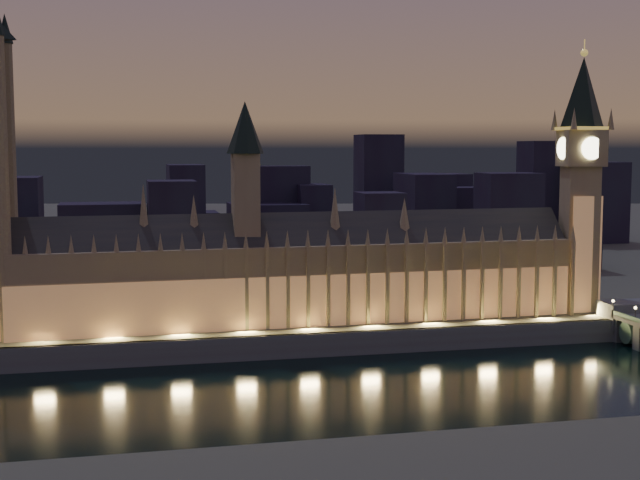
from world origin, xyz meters
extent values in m
plane|color=black|center=(0.00, 0.00, 0.00)|extent=(2000.00, 2000.00, 0.00)
cube|color=#464838|center=(0.00, 520.00, 4.00)|extent=(2000.00, 960.00, 8.00)
cube|color=#50524D|center=(0.00, 41.00, 4.00)|extent=(2000.00, 2.50, 8.00)
cube|color=olive|center=(0.02, 62.00, 22.00)|extent=(200.53, 26.24, 28.00)
cube|color=tan|center=(0.02, 51.75, 17.00)|extent=(200.00, 0.50, 18.00)
cube|color=black|center=(0.02, 62.00, 39.00)|extent=(200.41, 22.51, 16.26)
cube|color=olive|center=(-19.98, 62.00, 52.00)|extent=(9.00, 9.00, 32.00)
cone|color=black|center=(-19.98, 62.00, 77.00)|extent=(13.00, 13.00, 18.00)
cube|color=olive|center=(-99.98, 51.40, 22.00)|extent=(1.20, 1.20, 28.00)
cone|color=olive|center=(-99.98, 52.00, 39.00)|extent=(2.00, 2.00, 6.00)
cube|color=olive|center=(-92.84, 51.40, 22.00)|extent=(1.20, 1.20, 28.00)
cone|color=olive|center=(-92.84, 52.00, 39.00)|extent=(2.00, 2.00, 6.00)
cube|color=olive|center=(-85.70, 51.40, 22.00)|extent=(1.20, 1.20, 28.00)
cone|color=olive|center=(-85.70, 52.00, 39.00)|extent=(2.00, 2.00, 6.00)
cube|color=olive|center=(-78.55, 51.40, 22.00)|extent=(1.20, 1.20, 28.00)
cone|color=olive|center=(-78.55, 52.00, 39.00)|extent=(2.00, 2.00, 6.00)
cube|color=olive|center=(-71.41, 51.40, 22.00)|extent=(1.20, 1.20, 28.00)
cone|color=olive|center=(-71.41, 52.00, 39.00)|extent=(2.00, 2.00, 6.00)
cube|color=olive|center=(-64.27, 51.40, 22.00)|extent=(1.20, 1.20, 28.00)
cone|color=olive|center=(-64.27, 52.00, 39.00)|extent=(2.00, 2.00, 6.00)
cube|color=olive|center=(-57.12, 51.40, 22.00)|extent=(1.20, 1.20, 28.00)
cone|color=olive|center=(-57.12, 52.00, 39.00)|extent=(2.00, 2.00, 6.00)
cube|color=olive|center=(-49.98, 51.40, 22.00)|extent=(1.20, 1.20, 28.00)
cone|color=olive|center=(-49.98, 52.00, 39.00)|extent=(2.00, 2.00, 6.00)
cube|color=olive|center=(-42.84, 51.40, 22.00)|extent=(1.20, 1.20, 28.00)
cone|color=olive|center=(-42.84, 52.00, 39.00)|extent=(2.00, 2.00, 6.00)
cube|color=olive|center=(-35.70, 51.40, 22.00)|extent=(1.20, 1.20, 28.00)
cone|color=olive|center=(-35.70, 52.00, 39.00)|extent=(2.00, 2.00, 6.00)
cube|color=olive|center=(-28.55, 51.40, 22.00)|extent=(1.20, 1.20, 28.00)
cone|color=olive|center=(-28.55, 52.00, 39.00)|extent=(2.00, 2.00, 6.00)
cube|color=olive|center=(-21.41, 51.40, 22.00)|extent=(1.20, 1.20, 28.00)
cone|color=olive|center=(-21.41, 52.00, 39.00)|extent=(2.00, 2.00, 6.00)
cube|color=olive|center=(-14.27, 51.40, 22.00)|extent=(1.20, 1.20, 28.00)
cone|color=olive|center=(-14.27, 52.00, 39.00)|extent=(2.00, 2.00, 6.00)
cube|color=olive|center=(-7.12, 51.40, 22.00)|extent=(1.20, 1.20, 28.00)
cone|color=olive|center=(-7.12, 52.00, 39.00)|extent=(2.00, 2.00, 6.00)
cube|color=olive|center=(0.02, 51.40, 22.00)|extent=(1.20, 1.20, 28.00)
cone|color=olive|center=(0.02, 52.00, 39.00)|extent=(2.00, 2.00, 6.00)
cube|color=olive|center=(7.16, 51.40, 22.00)|extent=(1.20, 1.20, 28.00)
cone|color=olive|center=(7.16, 52.00, 39.00)|extent=(2.00, 2.00, 6.00)
cube|color=olive|center=(14.30, 51.40, 22.00)|extent=(1.20, 1.20, 28.00)
cone|color=olive|center=(14.30, 52.00, 39.00)|extent=(2.00, 2.00, 6.00)
cube|color=olive|center=(21.45, 51.40, 22.00)|extent=(1.20, 1.20, 28.00)
cone|color=olive|center=(21.45, 52.00, 39.00)|extent=(2.00, 2.00, 6.00)
cube|color=olive|center=(28.59, 51.40, 22.00)|extent=(1.20, 1.20, 28.00)
cone|color=olive|center=(28.59, 52.00, 39.00)|extent=(2.00, 2.00, 6.00)
cube|color=olive|center=(35.73, 51.40, 22.00)|extent=(1.20, 1.20, 28.00)
cone|color=olive|center=(35.73, 52.00, 39.00)|extent=(2.00, 2.00, 6.00)
cube|color=olive|center=(42.88, 51.40, 22.00)|extent=(1.20, 1.20, 28.00)
cone|color=olive|center=(42.88, 52.00, 39.00)|extent=(2.00, 2.00, 6.00)
cube|color=olive|center=(50.02, 51.40, 22.00)|extent=(1.20, 1.20, 28.00)
cone|color=olive|center=(50.02, 52.00, 39.00)|extent=(2.00, 2.00, 6.00)
cube|color=olive|center=(57.16, 51.40, 22.00)|extent=(1.20, 1.20, 28.00)
cone|color=olive|center=(57.16, 52.00, 39.00)|extent=(2.00, 2.00, 6.00)
cube|color=olive|center=(64.30, 51.40, 22.00)|extent=(1.20, 1.20, 28.00)
cone|color=olive|center=(64.30, 52.00, 39.00)|extent=(2.00, 2.00, 6.00)
cube|color=olive|center=(71.45, 51.40, 22.00)|extent=(1.20, 1.20, 28.00)
cone|color=olive|center=(71.45, 52.00, 39.00)|extent=(2.00, 2.00, 6.00)
cube|color=olive|center=(78.59, 51.40, 22.00)|extent=(1.20, 1.20, 28.00)
cone|color=olive|center=(78.59, 52.00, 39.00)|extent=(2.00, 2.00, 6.00)
cube|color=olive|center=(85.73, 51.40, 22.00)|extent=(1.20, 1.20, 28.00)
cone|color=olive|center=(85.73, 52.00, 39.00)|extent=(2.00, 2.00, 6.00)
cube|color=olive|center=(92.88, 51.40, 22.00)|extent=(1.20, 1.20, 28.00)
cone|color=olive|center=(92.88, 52.00, 39.00)|extent=(2.00, 2.00, 6.00)
cube|color=olive|center=(100.02, 51.40, 22.00)|extent=(1.20, 1.20, 28.00)
cone|color=olive|center=(100.02, 52.00, 39.00)|extent=(2.00, 2.00, 6.00)
cone|color=olive|center=(-54.98, 62.00, 49.00)|extent=(4.40, 4.40, 18.00)
cone|color=olive|center=(-37.98, 62.00, 47.00)|extent=(4.40, 4.40, 14.00)
cone|color=olive|center=(12.02, 62.00, 48.00)|extent=(4.40, 4.40, 16.00)
cone|color=olive|center=(38.02, 62.00, 46.00)|extent=(4.40, 4.40, 12.00)
cylinder|color=olive|center=(-99.00, 51.00, 56.36)|extent=(4.40, 4.40, 96.71)
cylinder|color=olive|center=(-99.00, 73.00, 56.36)|extent=(4.40, 4.40, 96.71)
cone|color=black|center=(-99.00, 73.00, 109.71)|extent=(5.20, 5.20, 10.00)
cube|color=olive|center=(108.00, 62.00, 35.49)|extent=(13.75, 13.75, 54.98)
cube|color=tan|center=(108.00, 55.80, 30.00)|extent=(12.00, 0.50, 44.00)
cube|color=olive|center=(108.00, 62.00, 69.82)|extent=(15.00, 15.00, 13.68)
cube|color=#F2C64C|center=(108.00, 62.00, 77.26)|extent=(15.75, 15.75, 1.20)
cone|color=black|center=(108.00, 62.00, 90.86)|extent=(18.00, 18.00, 26.00)
sphere|color=#F2C64C|center=(108.00, 62.00, 105.36)|extent=(2.80, 2.80, 2.80)
cylinder|color=#F2C64C|center=(108.00, 62.00, 107.86)|extent=(0.40, 0.40, 5.00)
cylinder|color=#FFF2BF|center=(108.00, 54.25, 69.82)|extent=(8.40, 0.50, 8.40)
cylinder|color=#FFF2BF|center=(108.00, 69.75, 69.82)|extent=(8.40, 0.50, 8.40)
cylinder|color=#FFF2BF|center=(100.25, 62.00, 69.82)|extent=(0.50, 8.40, 8.40)
cylinder|color=#FFF2BF|center=(115.75, 62.00, 69.82)|extent=(0.50, 8.40, 8.40)
cone|color=olive|center=(100.50, 54.50, 80.66)|extent=(2.60, 2.60, 8.00)
cone|color=olive|center=(100.50, 69.50, 80.66)|extent=(2.60, 2.60, 8.00)
cone|color=olive|center=(115.50, 54.50, 80.66)|extent=(2.60, 2.60, 8.00)
cone|color=olive|center=(115.50, 69.50, 80.66)|extent=(2.60, 2.60, 8.00)
cube|color=#50524D|center=(119.21, 45.00, 8.75)|extent=(18.99, 12.00, 9.50)
cylinder|color=black|center=(110.12, 25.71, 12.70)|extent=(0.30, 0.30, 4.40)
sphere|color=#FFD88C|center=(110.12, 25.71, 15.00)|extent=(1.00, 1.00, 1.00)
cube|color=#50524D|center=(119.21, 40.00, 4.35)|extent=(17.09, 4.00, 9.50)
cylinder|color=black|center=(110.12, 40.00, 12.70)|extent=(0.30, 0.30, 4.40)
sphere|color=#FFD88C|center=(110.12, 40.00, 15.00)|extent=(1.00, 1.00, 1.00)
cube|color=black|center=(25.86, 130.59, 17.73)|extent=(19.03, 19.80, 19.45)
cube|color=black|center=(240.27, 284.12, 34.44)|extent=(42.59, 22.95, 52.88)
cube|color=black|center=(52.58, 142.01, 28.96)|extent=(19.65, 20.18, 41.92)
cube|color=black|center=(52.55, 287.29, 27.98)|extent=(19.44, 30.73, 39.96)
cube|color=black|center=(32.19, 293.60, 33.54)|extent=(37.76, 19.44, 51.07)
cube|color=black|center=(-27.05, 249.55, 34.45)|extent=(18.99, 34.57, 52.90)
cube|color=black|center=(-40.01, 157.00, 31.75)|extent=(21.11, 25.14, 47.50)
cube|color=black|center=(-70.25, 168.67, 26.55)|extent=(38.19, 23.57, 37.11)
cube|color=black|center=(170.54, 282.97, 18.10)|extent=(43.78, 39.06, 20.20)
cube|color=black|center=(-118.79, 315.96, 30.38)|extent=(19.72, 40.72, 44.76)
cube|color=black|center=(23.53, 279.78, 22.54)|extent=(44.53, 36.65, 29.08)
cube|color=black|center=(-24.49, 299.85, 19.60)|extent=(40.45, 27.15, 23.20)
cube|color=black|center=(110.16, 245.55, 31.60)|extent=(24.63, 41.01, 47.20)
cube|color=black|center=(32.03, 174.58, 19.28)|extent=(44.15, 42.43, 22.57)
cube|color=black|center=(137.49, 189.31, 32.48)|extent=(30.39, 22.61, 48.95)
cube|color=black|center=(145.59, 259.49, 27.23)|extent=(28.33, 19.81, 38.45)
cube|color=black|center=(160.48, 170.48, 19.05)|extent=(24.83, 31.49, 22.09)
cube|color=black|center=(148.22, 301.59, 30.71)|extent=(19.19, 29.53, 45.42)
cube|color=black|center=(98.76, 300.00, 43.24)|extent=(26.00, 26.00, 70.47)
cube|color=black|center=(212.52, 300.00, 41.29)|extent=(26.00, 26.00, 66.59)
camera|label=1|loc=(-63.24, -245.76, 69.79)|focal=50.00mm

